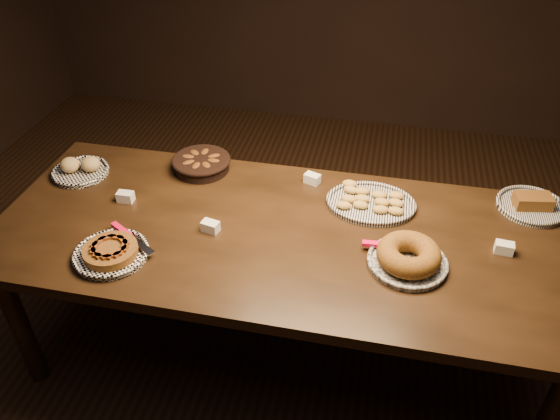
% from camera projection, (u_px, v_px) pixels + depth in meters
% --- Properties ---
extents(ground, '(5.00, 5.00, 0.00)m').
position_uv_depth(ground, '(282.00, 350.00, 2.68)').
color(ground, black).
rests_on(ground, ground).
extents(buffet_table, '(2.40, 1.00, 0.75)m').
position_uv_depth(buffet_table, '(282.00, 245.00, 2.28)').
color(buffet_table, black).
rests_on(buffet_table, ground).
extents(apple_tart_plate, '(0.32, 0.31, 0.06)m').
position_uv_depth(apple_tart_plate, '(111.00, 252.00, 2.10)').
color(apple_tart_plate, white).
rests_on(apple_tart_plate, buffet_table).
extents(madeleine_platter, '(0.38, 0.31, 0.04)m').
position_uv_depth(madeleine_platter, '(371.00, 202.00, 2.37)').
color(madeleine_platter, black).
rests_on(madeleine_platter, buffet_table).
extents(bundt_cake_plate, '(0.33, 0.31, 0.10)m').
position_uv_depth(bundt_cake_plate, '(408.00, 257.00, 2.05)').
color(bundt_cake_plate, black).
rests_on(bundt_cake_plate, buffet_table).
extents(croissant_basket, '(0.33, 0.33, 0.07)m').
position_uv_depth(croissant_basket, '(201.00, 163.00, 2.59)').
color(croissant_basket, black).
rests_on(croissant_basket, buffet_table).
extents(bread_roll_plate, '(0.26, 0.26, 0.08)m').
position_uv_depth(bread_roll_plate, '(80.00, 169.00, 2.57)').
color(bread_roll_plate, white).
rests_on(bread_roll_plate, buffet_table).
extents(loaf_plate, '(0.29, 0.29, 0.07)m').
position_uv_depth(loaf_plate, '(532.00, 205.00, 2.35)').
color(loaf_plate, black).
rests_on(loaf_plate, buffet_table).
extents(tent_cards, '(1.66, 0.50, 0.04)m').
position_uv_depth(tent_cards, '(306.00, 217.00, 2.28)').
color(tent_cards, white).
rests_on(tent_cards, buffet_table).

